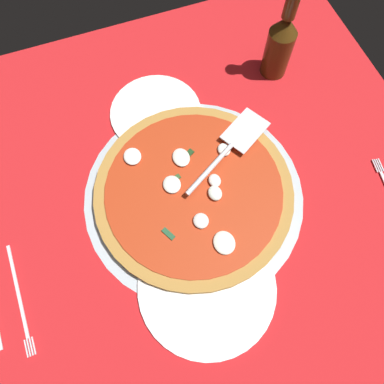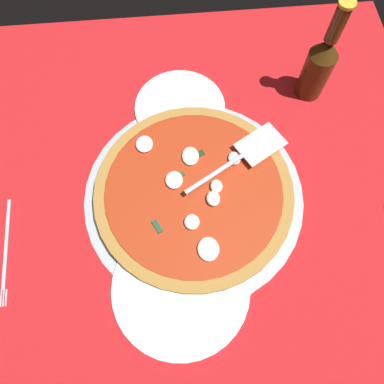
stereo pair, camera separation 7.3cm
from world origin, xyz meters
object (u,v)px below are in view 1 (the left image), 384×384
at_px(pizza, 192,192).
at_px(place_setting_near, 4,295).
at_px(dinner_plate_left, 156,113).
at_px(pizza_server, 230,147).
at_px(beer_bottle, 281,42).
at_px(dinner_plate_right, 207,287).

bearing_deg(pizza, place_setting_near, -80.29).
distance_m(dinner_plate_left, place_setting_near, 0.47).
xyz_separation_m(pizza_server, place_setting_near, (0.12, -0.49, -0.04)).
height_order(pizza, beer_bottle, beer_bottle).
height_order(pizza_server, place_setting_near, pizza_server).
bearing_deg(beer_bottle, pizza_server, -46.39).
bearing_deg(pizza_server, place_setting_near, 163.98).
relative_size(dinner_plate_left, dinner_plate_right, 0.80).
xyz_separation_m(dinner_plate_left, pizza_server, (0.16, 0.11, 0.04)).
bearing_deg(place_setting_near, dinner_plate_left, 124.27).
bearing_deg(dinner_plate_right, beer_bottle, 141.79).
xyz_separation_m(pizza, pizza_server, (-0.06, 0.10, 0.03)).
distance_m(dinner_plate_right, pizza_server, 0.28).
relative_size(dinner_plate_left, pizza_server, 0.91).
xyz_separation_m(dinner_plate_left, place_setting_near, (0.28, -0.38, -0.00)).
xyz_separation_m(dinner_plate_right, place_setting_near, (-0.11, -0.35, -0.00)).
bearing_deg(dinner_plate_right, place_setting_near, -107.90).
relative_size(pizza, pizza_server, 1.79).
distance_m(dinner_plate_left, pizza_server, 0.20).
bearing_deg(pizza, beer_bottle, 128.93).
bearing_deg(place_setting_near, pizza, 97.73).
relative_size(dinner_plate_right, place_setting_near, 1.22).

